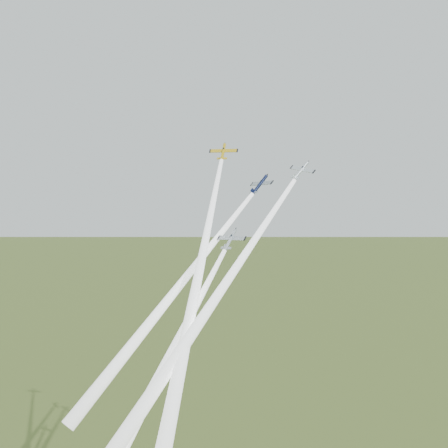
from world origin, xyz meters
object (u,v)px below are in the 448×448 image
plane_silver_right (301,170)px  plane_silver_low (230,239)px  plane_yellow (223,152)px  plane_navy (260,184)px

plane_silver_right → plane_silver_low: (-11.75, -10.75, -14.99)m
plane_yellow → plane_silver_right: plane_yellow is taller
plane_yellow → plane_navy: bearing=-31.6°
plane_silver_low → plane_silver_right: bearing=44.2°
plane_yellow → plane_silver_right: size_ratio=1.10×
plane_yellow → plane_silver_low: plane_yellow is taller
plane_navy → plane_silver_right: (11.27, -2.03, 3.16)m
plane_yellow → plane_navy: plane_yellow is taller
plane_navy → plane_silver_low: (-0.48, -12.78, -11.83)m
plane_yellow → plane_navy: 14.11m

